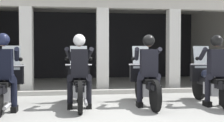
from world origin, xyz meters
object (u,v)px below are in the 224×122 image
motorcycle_far_left (7,86)px  police_officer_far_right (216,64)px  motorcycle_center_right (145,83)px  police_officer_center_right (148,64)px  motorcycle_center_left (79,84)px  police_officer_center_left (79,65)px  motorcycle_far_right (210,82)px  police_officer_far_left (4,66)px

motorcycle_far_left → police_officer_far_right: bearing=2.1°
motorcycle_center_right → police_officer_center_right: size_ratio=1.29×
police_officer_center_right → police_officer_far_right: size_ratio=1.00×
motorcycle_far_left → motorcycle_center_right: (3.01, 0.17, 0.00)m
motorcycle_far_left → motorcycle_center_left: same height
police_officer_center_left → motorcycle_far_right: (3.01, 0.14, -0.44)m
police_officer_center_left → police_officer_far_left: bearing=-175.9°
motorcycle_far_left → police_officer_center_right: (3.01, -0.12, 0.44)m
motorcycle_center_right → motorcycle_far_left: bearing=-173.5°
police_officer_center_right → motorcycle_far_right: police_officer_center_right is taller
police_officer_far_right → motorcycle_far_left: bearing=177.9°
motorcycle_far_left → police_officer_far_right: (4.52, -0.24, 0.44)m
police_officer_far_left → motorcycle_center_left: bearing=22.5°
police_officer_center_left → motorcycle_far_left: bearing=173.3°
motorcycle_center_left → police_officer_far_right: bearing=-11.1°
motorcycle_center_right → police_officer_center_left: bearing=-166.6°
police_officer_far_left → motorcycle_center_right: (3.01, 0.45, -0.44)m
motorcycle_far_right → motorcycle_center_right: bearing=176.1°
motorcycle_center_right → police_officer_center_right: (-0.00, -0.28, 0.44)m
police_officer_center_right → police_officer_far_right: same height
motorcycle_far_left → motorcycle_center_right: 3.02m
motorcycle_center_left → motorcycle_center_right: size_ratio=1.00×
police_officer_center_left → police_officer_center_right: (1.51, -0.02, 0.00)m
motorcycle_far_left → motorcycle_center_right: bearing=8.4°
motorcycle_center_right → police_officer_far_right: police_officer_far_right is taller
police_officer_center_left → motorcycle_far_right: size_ratio=0.78×
motorcycle_center_right → motorcycle_far_right: bearing=-1.5°
motorcycle_far_left → police_officer_center_left: bearing=1.4°
motorcycle_far_left → police_officer_far_left: bearing=-85.1°
police_officer_far_left → motorcycle_center_left: size_ratio=0.78×
police_officer_center_right → motorcycle_center_left: bearing=172.0°
motorcycle_far_right → police_officer_far_right: size_ratio=1.29×
police_officer_far_left → police_officer_far_right: size_ratio=1.00×
motorcycle_center_left → police_officer_center_right: (1.50, -0.30, 0.44)m
police_officer_center_left → police_officer_far_right: same height
motorcycle_far_right → police_officer_far_left: bearing=-175.0°
police_officer_center_left → motorcycle_center_left: bearing=86.8°
motorcycle_far_left → motorcycle_far_right: bearing=5.7°
motorcycle_center_left → motorcycle_far_right: size_ratio=1.00×
police_officer_far_left → motorcycle_far_right: size_ratio=0.78×
police_officer_far_left → motorcycle_center_left: 1.64m
police_officer_center_left → motorcycle_center_right: size_ratio=0.78×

